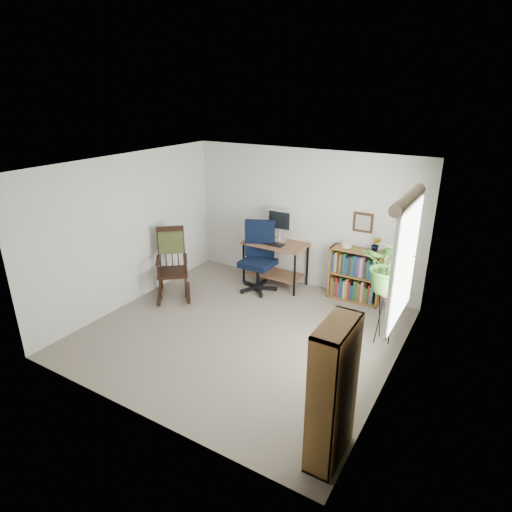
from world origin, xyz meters
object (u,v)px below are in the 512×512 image
Objects in this scene: desk at (275,264)px; low_bookshelf at (355,275)px; office_chair at (258,258)px; tall_bookshelf at (333,393)px; rocking_chair at (172,263)px.

desk is 1.43m from low_bookshelf.
office_chair is 0.85× the size of tall_bookshelf.
rocking_chair reaches higher than low_bookshelf.
tall_bookshelf is (3.55, -1.87, 0.12)m from rocking_chair.
desk is 1.23× the size of low_bookshelf.
tall_bookshelf reaches higher than desk.
desk is 0.46m from office_chair.
office_chair is at bearing -0.82° from rocking_chair.
tall_bookshelf is at bearing -67.88° from rocking_chair.
low_bookshelf is 0.62× the size of tall_bookshelf.
tall_bookshelf is at bearing -54.11° from desk.
office_chair is 1.37× the size of low_bookshelf.
office_chair is at bearing 131.09° from tall_bookshelf.
low_bookshelf is (1.43, 0.12, 0.05)m from desk.
rocking_chair is at bearing 152.25° from tall_bookshelf.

